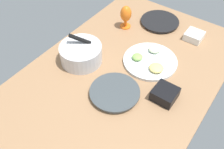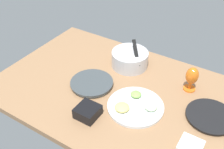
# 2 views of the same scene
# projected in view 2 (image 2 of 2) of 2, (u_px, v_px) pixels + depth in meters

# --- Properties ---
(ground_plane) EXTENTS (1.60, 1.04, 0.04)m
(ground_plane) POSITION_uv_depth(u_px,v_px,m) (118.00, 92.00, 1.72)
(ground_plane) COLOR #99704C
(dinner_plate_left) EXTENTS (0.28, 0.28, 0.03)m
(dinner_plate_left) POSITION_uv_depth(u_px,v_px,m) (92.00, 83.00, 1.73)
(dinner_plate_left) COLOR silver
(dinner_plate_left) RESTS_ON ground_plane
(dinner_plate_right) EXTENTS (0.28, 0.28, 0.02)m
(dinner_plate_right) POSITION_uv_depth(u_px,v_px,m) (210.00, 116.00, 1.50)
(dinner_plate_right) COLOR #4C4C51
(dinner_plate_right) RESTS_ON ground_plane
(mixing_bowl) EXTENTS (0.26, 0.26, 0.18)m
(mixing_bowl) POSITION_uv_depth(u_px,v_px,m) (130.00, 58.00, 1.88)
(mixing_bowl) COLOR silver
(mixing_bowl) RESTS_ON ground_plane
(fruit_platter) EXTENTS (0.34, 0.34, 0.05)m
(fruit_platter) POSITION_uv_depth(u_px,v_px,m) (135.00, 106.00, 1.57)
(fruit_platter) COLOR silver
(fruit_platter) RESTS_ON ground_plane
(hurricane_glass_orange) EXTENTS (0.08, 0.08, 0.17)m
(hurricane_glass_orange) POSITION_uv_depth(u_px,v_px,m) (192.00, 77.00, 1.65)
(hurricane_glass_orange) COLOR orange
(hurricane_glass_orange) RESTS_ON ground_plane
(square_bowl_black) EXTENTS (0.13, 0.13, 0.06)m
(square_bowl_black) POSITION_uv_depth(u_px,v_px,m) (88.00, 111.00, 1.50)
(square_bowl_black) COLOR black
(square_bowl_black) RESTS_ON ground_plane
(square_bowl_white) EXTENTS (0.11, 0.11, 0.05)m
(square_bowl_white) POSITION_uv_depth(u_px,v_px,m) (190.00, 147.00, 1.32)
(square_bowl_white) COLOR white
(square_bowl_white) RESTS_ON ground_plane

